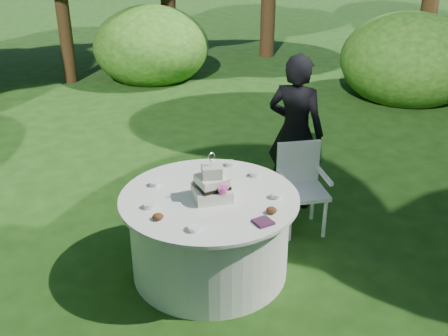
{
  "coord_description": "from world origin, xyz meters",
  "views": [
    {
      "loc": [
        -1.93,
        -3.48,
        2.91
      ],
      "look_at": [
        0.15,
        0.0,
        1.0
      ],
      "focal_mm": 42.0,
      "sensor_mm": 36.0,
      "label": 1
    }
  ],
  "objects_px": {
    "cake": "(212,186)",
    "chair": "(301,181)",
    "guest": "(295,132)",
    "table": "(210,234)",
    "napkins": "(263,222)"
  },
  "relations": [
    {
      "from": "napkins",
      "to": "cake",
      "type": "xyz_separation_m",
      "value": [
        -0.14,
        0.56,
        0.1
      ]
    },
    {
      "from": "guest",
      "to": "table",
      "type": "bearing_deg",
      "value": 82.34
    },
    {
      "from": "guest",
      "to": "table",
      "type": "height_order",
      "value": "guest"
    },
    {
      "from": "napkins",
      "to": "guest",
      "type": "xyz_separation_m",
      "value": [
        1.29,
        1.26,
        0.08
      ]
    },
    {
      "from": "guest",
      "to": "cake",
      "type": "height_order",
      "value": "guest"
    },
    {
      "from": "napkins",
      "to": "guest",
      "type": "height_order",
      "value": "guest"
    },
    {
      "from": "cake",
      "to": "chair",
      "type": "height_order",
      "value": "cake"
    },
    {
      "from": "table",
      "to": "cake",
      "type": "xyz_separation_m",
      "value": [
        0.01,
        -0.04,
        0.5
      ]
    },
    {
      "from": "guest",
      "to": "chair",
      "type": "relative_size",
      "value": 1.89
    },
    {
      "from": "table",
      "to": "cake",
      "type": "relative_size",
      "value": 3.67
    },
    {
      "from": "cake",
      "to": "chair",
      "type": "relative_size",
      "value": 0.47
    },
    {
      "from": "guest",
      "to": "table",
      "type": "relative_size",
      "value": 1.1
    },
    {
      "from": "table",
      "to": "cake",
      "type": "bearing_deg",
      "value": -81.44
    },
    {
      "from": "guest",
      "to": "chair",
      "type": "bearing_deg",
      "value": 118.8
    },
    {
      "from": "cake",
      "to": "guest",
      "type": "bearing_deg",
      "value": 25.9
    }
  ]
}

